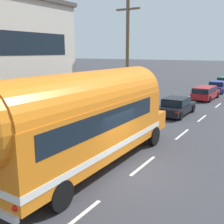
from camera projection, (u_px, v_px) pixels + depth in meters
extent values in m
plane|color=#38383D|center=(133.00, 173.00, 11.23)|extent=(300.00, 300.00, 0.00)
cube|color=silver|center=(77.00, 219.00, 8.19)|extent=(0.14, 2.40, 0.01)
cube|color=silver|center=(143.00, 165.00, 12.02)|extent=(0.14, 2.40, 0.01)
cube|color=silver|center=(182.00, 134.00, 16.56)|extent=(0.14, 2.40, 0.01)
cube|color=silver|center=(202.00, 118.00, 20.50)|extent=(0.14, 2.40, 0.01)
cube|color=silver|center=(218.00, 105.00, 25.43)|extent=(0.14, 2.40, 0.01)
cube|color=silver|center=(159.00, 111.00, 23.13)|extent=(0.12, 80.00, 0.01)
cylinder|color=brown|center=(127.00, 61.00, 19.29)|extent=(0.24, 0.24, 8.50)
cube|color=brown|center=(128.00, 9.00, 18.55)|extent=(1.80, 0.12, 0.12)
cube|color=orange|center=(88.00, 129.00, 11.39)|extent=(2.55, 9.26, 2.30)
cylinder|color=orange|center=(88.00, 102.00, 11.15)|extent=(2.49, 9.16, 2.45)
cube|color=orange|center=(143.00, 119.00, 15.91)|extent=(2.27, 1.31, 0.95)
cube|color=white|center=(88.00, 144.00, 11.54)|extent=(2.59, 9.30, 0.24)
cube|color=black|center=(83.00, 116.00, 11.02)|extent=(2.57, 7.46, 0.76)
sphere|color=red|center=(16.00, 208.00, 7.24)|extent=(0.20, 0.20, 0.20)
cube|color=black|center=(139.00, 98.00, 15.12)|extent=(2.14, 0.11, 0.96)
cube|color=silver|center=(148.00, 118.00, 16.50)|extent=(0.90, 0.10, 0.56)
cylinder|color=black|center=(116.00, 130.00, 15.77)|extent=(0.26, 1.00, 1.00)
cylinder|color=black|center=(154.00, 136.00, 14.55)|extent=(0.26, 1.00, 1.00)
cylinder|color=black|center=(11.00, 177.00, 9.77)|extent=(0.26, 1.00, 1.00)
cylinder|color=black|center=(61.00, 195.00, 8.56)|extent=(0.26, 1.00, 1.00)
cube|color=black|center=(176.00, 108.00, 21.62)|extent=(1.85, 4.54, 0.60)
cube|color=black|center=(176.00, 101.00, 21.40)|extent=(1.64, 2.19, 0.55)
cube|color=black|center=(176.00, 102.00, 21.40)|extent=(1.70, 2.23, 0.43)
cube|color=red|center=(156.00, 110.00, 20.12)|extent=(0.20, 0.04, 0.14)
cube|color=red|center=(176.00, 112.00, 19.30)|extent=(0.20, 0.04, 0.14)
cylinder|color=black|center=(173.00, 106.00, 23.41)|extent=(0.20, 0.64, 0.64)
cylinder|color=black|center=(193.00, 108.00, 22.50)|extent=(0.20, 0.64, 0.64)
cylinder|color=black|center=(158.00, 113.00, 20.83)|extent=(0.20, 0.64, 0.64)
cylinder|color=black|center=(181.00, 116.00, 19.92)|extent=(0.20, 0.64, 0.64)
cube|color=#A5191E|center=(206.00, 94.00, 28.60)|extent=(1.94, 4.73, 0.60)
cube|color=#A5191E|center=(205.00, 89.00, 28.09)|extent=(1.70, 3.48, 0.55)
cube|color=black|center=(205.00, 90.00, 28.10)|extent=(1.76, 3.52, 0.43)
cube|color=red|center=(191.00, 95.00, 27.07)|extent=(0.20, 0.05, 0.14)
cube|color=red|center=(207.00, 96.00, 26.24)|extent=(0.20, 0.05, 0.14)
cylinder|color=black|center=(202.00, 94.00, 30.44)|extent=(0.22, 0.65, 0.64)
cylinder|color=black|center=(218.00, 95.00, 29.51)|extent=(0.22, 0.65, 0.64)
cylinder|color=black|center=(192.00, 98.00, 27.77)|extent=(0.22, 0.65, 0.64)
cylinder|color=black|center=(210.00, 99.00, 26.85)|extent=(0.22, 0.65, 0.64)
cube|color=navy|center=(218.00, 88.00, 33.57)|extent=(1.85, 4.51, 0.60)
cube|color=navy|center=(218.00, 83.00, 33.35)|extent=(1.61, 2.16, 0.55)
cube|color=black|center=(218.00, 84.00, 33.35)|extent=(1.67, 2.20, 0.43)
cube|color=red|center=(207.00, 88.00, 32.09)|extent=(0.20, 0.04, 0.14)
cube|color=red|center=(220.00, 89.00, 31.28)|extent=(0.20, 0.04, 0.14)
cylinder|color=black|center=(213.00, 88.00, 35.33)|extent=(0.21, 0.64, 0.64)
cylinder|color=black|center=(207.00, 91.00, 32.80)|extent=(0.21, 0.64, 0.64)
cylinder|color=black|center=(222.00, 92.00, 31.90)|extent=(0.21, 0.64, 0.64)
cube|color=red|center=(217.00, 82.00, 38.13)|extent=(0.20, 0.05, 0.14)
cylinder|color=black|center=(222.00, 82.00, 41.32)|extent=(0.22, 0.65, 0.64)
cylinder|color=black|center=(217.00, 84.00, 38.83)|extent=(0.22, 0.65, 0.64)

